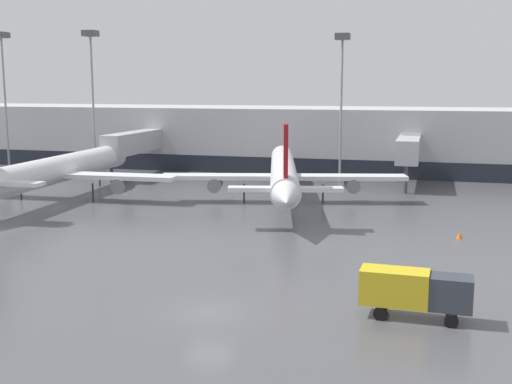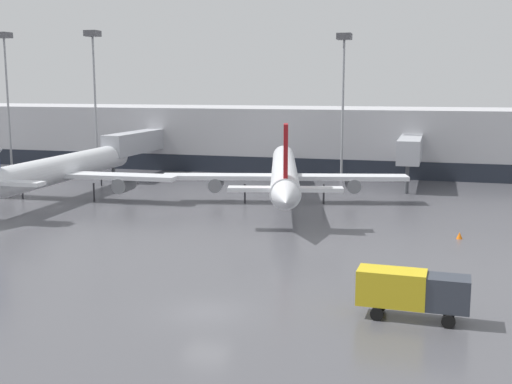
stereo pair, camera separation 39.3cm
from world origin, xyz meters
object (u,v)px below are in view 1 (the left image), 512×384
traffic_cone_1 (459,235)px  parked_jet_2 (283,172)px  parked_jet_1 (58,170)px  service_truck_0 (414,290)px  apron_light_mast_1 (91,62)px  apron_light_mast_2 (342,65)px  apron_light_mast_3 (3,63)px

traffic_cone_1 → parked_jet_2: bearing=144.9°
parked_jet_1 → service_truck_0: bearing=-127.9°
parked_jet_1 → apron_light_mast_1: size_ratio=1.78×
parked_jet_1 → service_truck_0: (38.03, -26.88, -1.64)m
apron_light_mast_1 → apron_light_mast_2: 34.13m
service_truck_0 → apron_light_mast_2: apron_light_mast_2 is taller
apron_light_mast_2 → parked_jet_2: bearing=-100.9°
parked_jet_2 → apron_light_mast_2: bearing=-24.6°
parked_jet_2 → traffic_cone_1: size_ratio=64.66×
parked_jet_1 → parked_jet_2: (23.74, 4.79, -0.06)m
parked_jet_2 → service_truck_0: parked_jet_2 is taller
service_truck_0 → traffic_cone_1: bearing=83.1°
parked_jet_1 → apron_light_mast_1: (-6.84, 20.08, 12.10)m
apron_light_mast_3 → parked_jet_2: bearing=-18.8°
apron_light_mast_2 → traffic_cone_1: bearing=-65.2°
apron_light_mast_1 → apron_light_mast_3: bearing=-179.4°
traffic_cone_1 → apron_light_mast_1: 57.25m
parked_jet_1 → apron_light_mast_2: size_ratio=1.86×
traffic_cone_1 → apron_light_mast_2: 36.11m
service_truck_0 → apron_light_mast_2: bearing=104.3°
apron_light_mast_2 → apron_light_mast_3: size_ratio=0.95×
parked_jet_2 → service_truck_0: (14.30, -31.66, -1.58)m
service_truck_0 → apron_light_mast_3: apron_light_mast_3 is taller
parked_jet_2 → apron_light_mast_3: bearing=57.6°
parked_jet_1 → service_truck_0: size_ratio=6.01×
parked_jet_2 → apron_light_mast_3: 48.64m
parked_jet_2 → traffic_cone_1: 21.38m
parked_jet_1 → apron_light_mast_3: size_ratio=1.77×
traffic_cone_1 → apron_light_mast_3: 69.35m
parked_jet_1 → apron_light_mast_2: 37.20m
apron_light_mast_2 → service_truck_0: bearing=-77.6°
parked_jet_1 → apron_light_mast_2: apron_light_mast_2 is taller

